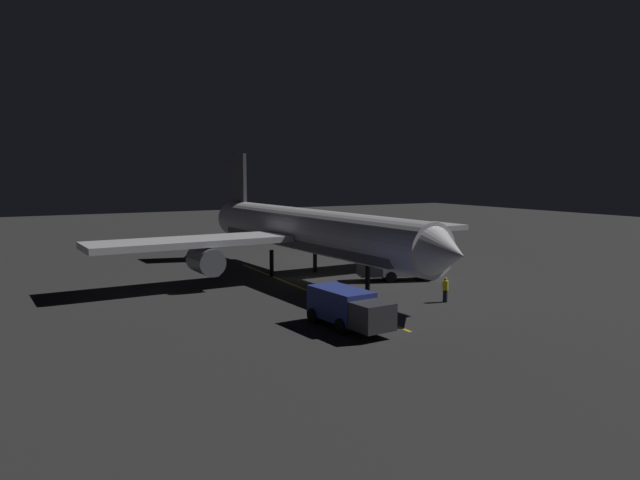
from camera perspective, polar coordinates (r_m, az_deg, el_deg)
The scene contains 9 objects.
ground_plane at distance 50.97m, azimuth -1.11°, elevation -3.80°, with size 180.00×180.00×0.20m, color #2C2C2C.
apron_guide_stripe at distance 46.36m, azimuth -1.42°, elevation -4.71°, with size 0.24×27.55×0.01m, color gold.
airliner at distance 50.93m, azimuth -1.46°, elevation 0.77°, with size 35.47×37.47×10.82m.
baggage_truck at distance 34.87m, azimuth 2.61°, elevation -6.51°, with size 2.56×6.11×2.24m.
catering_truck at distance 50.48m, azimuth 7.44°, elevation -2.42°, with size 6.49×4.15×2.37m.
ground_crew_worker at distance 42.72m, azimuth 11.79°, elevation -4.61°, with size 0.40×0.40×1.74m.
traffic_cone_near_left at distance 46.14m, azimuth 2.36°, elevation -4.46°, with size 0.50×0.50×0.55m.
traffic_cone_near_right at distance 51.10m, azimuth 10.44°, elevation -3.48°, with size 0.50×0.50×0.55m.
traffic_cone_under_wing at distance 39.85m, azimuth 4.23°, elevation -6.23°, with size 0.50×0.50×0.55m.
Camera 1 is at (23.80, 44.14, 9.05)m, focal length 33.77 mm.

